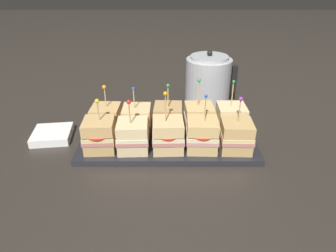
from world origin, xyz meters
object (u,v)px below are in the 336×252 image
(napkin_stack, at_px, (52,135))
(sandwich_front_far_right, at_px, (236,136))
(sandwich_back_left, at_px, (137,120))
(sandwich_front_left, at_px, (133,136))
(sandwich_back_center, at_px, (167,119))
(sandwich_back_far_left, at_px, (106,119))
(sandwich_back_right, at_px, (199,119))
(kettle_steel, at_px, (208,80))
(sandwich_back_far_right, at_px, (231,119))
(sandwich_front_center, at_px, (168,135))
(sandwich_front_right, at_px, (202,135))
(sandwich_front_far_left, at_px, (100,135))
(serving_platter, at_px, (168,142))

(napkin_stack, bearing_deg, sandwich_front_far_right, -9.45)
(napkin_stack, bearing_deg, sandwich_back_left, 0.59)
(napkin_stack, bearing_deg, sandwich_front_left, -19.27)
(sandwich_back_center, height_order, napkin_stack, sandwich_back_center)
(sandwich_back_far_left, relative_size, sandwich_back_right, 0.89)
(sandwich_back_right, bearing_deg, kettle_steel, 77.88)
(sandwich_back_far_left, distance_m, sandwich_back_right, 0.28)
(sandwich_back_far_right, bearing_deg, sandwich_back_center, 179.69)
(kettle_steel, bearing_deg, sandwich_front_left, -123.99)
(sandwich_front_center, height_order, sandwich_back_right, sandwich_front_center)
(sandwich_front_right, bearing_deg, sandwich_back_far_left, 160.97)
(sandwich_front_far_right, bearing_deg, sandwich_back_left, 161.59)
(sandwich_back_right, bearing_deg, sandwich_front_left, -153.07)
(sandwich_back_right, bearing_deg, sandwich_front_right, -90.18)
(sandwich_back_right, distance_m, sandwich_back_far_right, 0.10)
(sandwich_front_far_right, xyz_separation_m, sandwich_back_center, (-0.19, 0.10, 0.00))
(sandwich_back_far_left, bearing_deg, sandwich_front_far_left, -90.36)
(sandwich_front_far_right, bearing_deg, sandwich_back_far_right, 88.42)
(serving_platter, distance_m, sandwich_back_right, 0.12)
(sandwich_front_right, bearing_deg, sandwich_back_far_right, 44.10)
(serving_platter, height_order, sandwich_back_far_right, sandwich_back_far_right)
(sandwich_front_far_left, xyz_separation_m, sandwich_front_center, (0.19, -0.00, 0.00))
(sandwich_back_far_left, bearing_deg, napkin_stack, -177.23)
(serving_platter, height_order, kettle_steel, kettle_steel)
(sandwich_back_far_right, bearing_deg, sandwich_front_center, -153.52)
(sandwich_back_far_right, bearing_deg, sandwich_front_far_left, -165.98)
(sandwich_front_left, height_order, sandwich_front_far_right, sandwich_front_far_right)
(sandwich_back_far_left, xyz_separation_m, sandwich_back_left, (0.09, -0.01, -0.00))
(serving_platter, distance_m, napkin_stack, 0.36)
(serving_platter, relative_size, sandwich_front_center, 2.97)
(sandwich_front_far_left, height_order, napkin_stack, sandwich_front_far_left)
(sandwich_back_center, relative_size, sandwich_back_right, 0.93)
(serving_platter, distance_m, sandwich_back_far_right, 0.20)
(sandwich_front_far_right, height_order, napkin_stack, sandwich_front_far_right)
(sandwich_front_far_left, relative_size, kettle_steel, 0.74)
(sandwich_back_far_left, relative_size, sandwich_back_left, 1.01)
(serving_platter, xyz_separation_m, kettle_steel, (0.15, 0.32, 0.08))
(sandwich_front_right, bearing_deg, sandwich_front_far_right, -1.36)
(sandwich_front_center, distance_m, sandwich_back_far_left, 0.21)
(sandwich_front_far_left, bearing_deg, sandwich_front_center, -0.15)
(serving_platter, bearing_deg, sandwich_front_far_right, -14.74)
(serving_platter, bearing_deg, sandwich_front_right, -26.71)
(serving_platter, relative_size, sandwich_front_far_left, 3.41)
(sandwich_back_left, bearing_deg, sandwich_back_far_right, 0.43)
(serving_platter, height_order, napkin_stack, napkin_stack)
(sandwich_front_left, relative_size, napkin_stack, 1.22)
(sandwich_back_left, height_order, napkin_stack, sandwich_back_left)
(serving_platter, relative_size, kettle_steel, 2.53)
(sandwich_front_left, height_order, sandwich_back_far_left, same)
(sandwich_front_far_right, xyz_separation_m, sandwich_back_far_right, (0.00, 0.09, 0.00))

